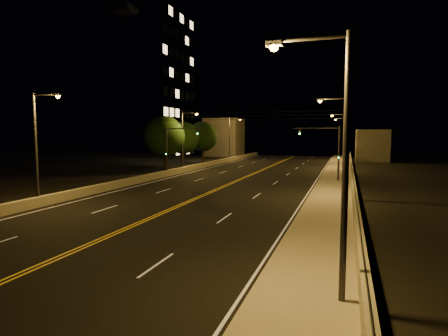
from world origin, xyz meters
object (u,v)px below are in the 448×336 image
(streetlight_5, at_px, (184,137))
(traffic_signal_right, at_px, (329,147))
(building_tower, at_px, (126,87))
(tree_1, at_px, (183,138))
(traffic_signal_left, at_px, (174,145))
(tree_2, at_px, (203,137))
(streetlight_6, at_px, (231,136))
(streetlight_4, at_px, (39,141))
(streetlight_1, at_px, (343,140))
(streetlight_2, at_px, (345,137))
(streetlight_0, at_px, (336,151))
(streetlight_3, at_px, (345,136))
(tree_0, at_px, (165,136))

(streetlight_5, distance_m, traffic_signal_right, 20.72)
(building_tower, height_order, tree_1, building_tower)
(traffic_signal_left, relative_size, tree_1, 0.84)
(tree_1, bearing_deg, traffic_signal_left, -69.53)
(traffic_signal_left, height_order, tree_2, tree_2)
(streetlight_5, height_order, streetlight_6, same)
(traffic_signal_right, bearing_deg, traffic_signal_left, 180.00)
(streetlight_4, distance_m, tree_2, 44.07)
(streetlight_1, xyz_separation_m, streetlight_2, (0.00, 26.83, 0.00))
(streetlight_0, relative_size, building_tower, 0.27)
(streetlight_1, bearing_deg, traffic_signal_left, 152.58)
(traffic_signal_right, bearing_deg, streetlight_1, -81.93)
(streetlight_3, relative_size, tree_2, 1.10)
(streetlight_1, relative_size, building_tower, 0.27)
(traffic_signal_left, bearing_deg, streetlight_6, 92.25)
(building_tower, bearing_deg, streetlight_5, -41.48)
(traffic_signal_left, bearing_deg, streetlight_0, -56.70)
(streetlight_0, relative_size, tree_0, 1.06)
(streetlight_1, xyz_separation_m, building_tower, (-42.73, 35.03, 9.89))
(tree_2, bearing_deg, tree_0, -85.99)
(traffic_signal_right, bearing_deg, streetlight_3, 87.39)
(streetlight_6, relative_size, tree_0, 1.06)
(streetlight_2, distance_m, tree_2, 26.56)
(streetlight_4, xyz_separation_m, streetlight_5, (0.00, 26.13, 0.00))
(streetlight_0, relative_size, tree_1, 1.13)
(streetlight_6, xyz_separation_m, tree_1, (-4.59, -12.62, -0.23))
(traffic_signal_right, relative_size, tree_2, 0.81)
(streetlight_5, bearing_deg, streetlight_1, -37.09)
(traffic_signal_left, relative_size, tree_2, 0.81)
(streetlight_2, height_order, traffic_signal_left, streetlight_2)
(tree_1, bearing_deg, traffic_signal_right, -31.85)
(streetlight_1, bearing_deg, tree_1, 135.26)
(streetlight_3, relative_size, traffic_signal_right, 1.35)
(streetlight_3, bearing_deg, tree_1, -145.94)
(streetlight_2, distance_m, streetlight_5, 23.90)
(streetlight_2, relative_size, streetlight_6, 1.00)
(streetlight_2, height_order, streetlight_6, same)
(streetlight_4, bearing_deg, building_tower, 115.37)
(streetlight_0, distance_m, tree_0, 43.69)
(streetlight_6, bearing_deg, streetlight_3, 13.01)
(streetlight_0, xyz_separation_m, streetlight_6, (-21.40, 58.75, 0.00))
(streetlight_6, relative_size, tree_2, 1.10)
(streetlight_1, relative_size, tree_1, 1.13)
(streetlight_3, xyz_separation_m, streetlight_4, (-21.40, -53.27, 0.00))
(streetlight_0, bearing_deg, tree_0, 123.84)
(tree_2, bearing_deg, streetlight_1, -52.96)
(streetlight_0, xyz_separation_m, streetlight_4, (-21.40, 10.43, 0.00))
(tree_0, bearing_deg, traffic_signal_right, -13.25)
(streetlight_2, height_order, tree_2, streetlight_2)
(streetlight_3, bearing_deg, building_tower, -169.02)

